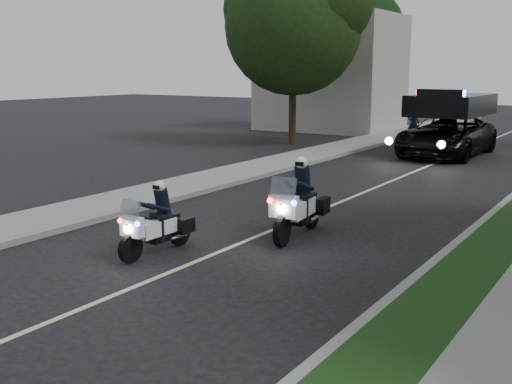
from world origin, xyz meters
TOP-DOWN VIEW (x-y plane):
  - ground at (0.00, 0.00)m, footprint 120.00×120.00m
  - curb_left at (-4.10, 10.00)m, footprint 0.20×60.00m
  - sidewalk_left at (-5.20, 10.00)m, footprint 2.00×60.00m
  - building_far at (-10.00, 26.00)m, footprint 8.00×6.00m
  - lane_marking at (0.00, 10.00)m, footprint 0.12×50.00m
  - police_moto_left at (-1.04, -0.12)m, footprint 0.65×1.81m
  - police_moto_right at (0.77, 2.64)m, footprint 1.02×2.24m
  - police_suv at (-0.29, 17.92)m, footprint 3.12×6.53m
  - bicycle at (-3.14, 21.81)m, footprint 0.58×1.59m
  - cyclist at (-3.14, 21.81)m, footprint 0.63×0.46m
  - tree_left_near at (-8.15, 17.95)m, footprint 7.19×7.19m
  - tree_left_far at (-9.51, 27.12)m, footprint 6.46×6.46m

SIDE VIEW (x-z plane):
  - ground at x=0.00m, z-range 0.00..0.00m
  - police_moto_left at x=-1.04m, z-range -0.77..0.77m
  - police_moto_right at x=0.77m, z-range -0.92..0.92m
  - police_suv at x=-0.29m, z-range -1.57..1.57m
  - bicycle at x=-3.14m, z-range -0.41..0.41m
  - cyclist at x=-3.14m, z-range -0.81..0.81m
  - tree_left_near at x=-8.15m, z-range -5.67..5.67m
  - tree_left_far at x=-9.51m, z-range -5.05..5.05m
  - lane_marking at x=0.00m, z-range 0.00..0.01m
  - curb_left at x=-4.10m, z-range 0.00..0.15m
  - sidewalk_left at x=-5.20m, z-range 0.00..0.16m
  - building_far at x=-10.00m, z-range 0.00..7.00m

